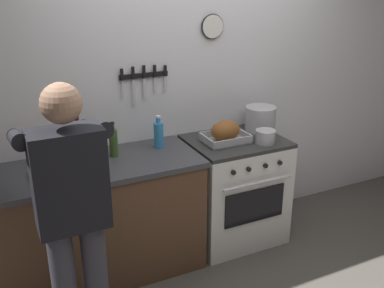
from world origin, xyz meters
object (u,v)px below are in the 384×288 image
object	(u,v)px
cutting_board	(59,174)
stock_pot	(260,119)
bottle_cooking_oil	(58,149)
bottle_wine_red	(79,139)
stove	(234,189)
bottle_olive_oil	(113,142)
roasting_pan	(225,132)
bottle_dish_soap	(159,134)
person_cook	(72,209)
saucepan	(265,137)

from	to	relation	value
cutting_board	stock_pot	bearing A→B (deg)	6.12
bottle_cooking_oil	bottle_wine_red	xyz separation A→B (m)	(0.16, 0.06, 0.03)
stove	bottle_olive_oil	distance (m)	1.14
roasting_pan	bottle_cooking_oil	world-z (taller)	bottle_cooking_oil
stove	bottle_wine_red	bearing A→B (deg)	171.90
bottle_dish_soap	bottle_olive_oil	bearing A→B (deg)	-176.39
stove	bottle_wine_red	size ratio (longest dim) A/B	2.71
bottle_dish_soap	bottle_olive_oil	world-z (taller)	bottle_olive_oil
bottle_olive_oil	roasting_pan	bearing A→B (deg)	-6.40
stock_pot	cutting_board	world-z (taller)	stock_pot
person_cook	stock_pot	bearing A→B (deg)	-75.73
stock_pot	bottle_dish_soap	world-z (taller)	bottle_dish_soap
cutting_board	bottle_dish_soap	distance (m)	0.82
cutting_board	bottle_dish_soap	bearing A→B (deg)	13.43
stock_pot	cutting_board	distance (m)	1.73
stock_pot	saucepan	bearing A→B (deg)	-115.87
person_cook	cutting_board	world-z (taller)	person_cook
person_cook	bottle_olive_oil	size ratio (longest dim) A/B	6.34
stock_pot	bottle_wine_red	size ratio (longest dim) A/B	0.77
roasting_pan	bottle_cooking_oil	distance (m)	1.27
bottle_wine_red	person_cook	bearing A→B (deg)	-105.11
roasting_pan	cutting_board	xyz separation A→B (m)	(-1.31, -0.07, -0.07)
bottle_wine_red	bottle_cooking_oil	bearing A→B (deg)	-158.60
stock_pot	bottle_dish_soap	size ratio (longest dim) A/B	1.02
person_cook	bottle_wine_red	xyz separation A→B (m)	(0.23, 0.84, 0.09)
person_cook	bottle_dish_soap	distance (m)	1.13
stove	roasting_pan	distance (m)	0.54
person_cook	bottle_cooking_oil	xyz separation A→B (m)	(0.07, 0.78, 0.06)
bottle_wine_red	bottle_dish_soap	bearing A→B (deg)	-5.91
stove	saucepan	distance (m)	0.55
stove	stock_pot	world-z (taller)	stock_pot
stock_pot	bottle_dish_soap	distance (m)	0.92
roasting_pan	bottle_dish_soap	bearing A→B (deg)	166.82
stove	person_cook	world-z (taller)	person_cook
stove	roasting_pan	world-z (taller)	roasting_pan
saucepan	bottle_dish_soap	bearing A→B (deg)	160.66
person_cook	bottle_dish_soap	xyz separation A→B (m)	(0.82, 0.78, 0.05)
saucepan	bottle_dish_soap	distance (m)	0.84
stock_pot	bottle_olive_oil	world-z (taller)	bottle_olive_oil
cutting_board	bottle_wine_red	world-z (taller)	bottle_wine_red
bottle_olive_oil	bottle_dish_soap	bearing A→B (deg)	3.61
cutting_board	bottle_olive_oil	bearing A→B (deg)	21.12
saucepan	stove	bearing A→B (deg)	135.15
bottle_dish_soap	bottle_cooking_oil	distance (m)	0.75
stock_pot	bottle_cooking_oil	bearing A→B (deg)	179.82
roasting_pan	bottle_cooking_oil	xyz separation A→B (m)	(-1.27, 0.12, 0.04)
person_cook	saucepan	distance (m)	1.69
roasting_pan	bottle_wine_red	bearing A→B (deg)	170.66
person_cook	bottle_wine_red	distance (m)	0.88
person_cook	roasting_pan	distance (m)	1.49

